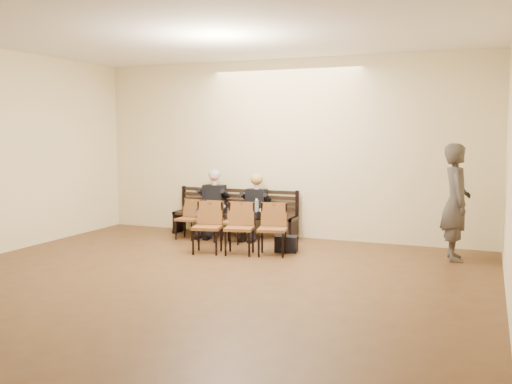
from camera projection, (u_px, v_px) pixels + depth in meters
ground at (147, 306)px, 6.84m from camera, size 10.00×10.00×0.00m
room_walls at (177, 97)px, 7.30m from camera, size 8.02×10.01×3.51m
bench at (234, 225)px, 11.46m from camera, size 2.60×0.90×0.45m
seated_man at (212, 204)px, 11.46m from camera, size 0.54×0.75×1.30m
seated_woman at (255, 210)px, 11.13m from camera, size 0.49×0.68×1.15m
laptop at (208, 209)px, 11.33m from camera, size 0.37×0.32×0.23m
water_bottle at (257, 211)px, 10.87m from camera, size 0.08×0.08×0.25m
bag at (286, 244)px, 9.95m from camera, size 0.42×0.31×0.28m
passerby at (456, 193)px, 9.23m from camera, size 0.68×0.89×2.19m
chair_row_front at (210, 221)px, 10.92m from camera, size 1.40×0.47×0.78m
chair_row_back at (239, 229)px, 9.72m from camera, size 1.67×0.82×0.89m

